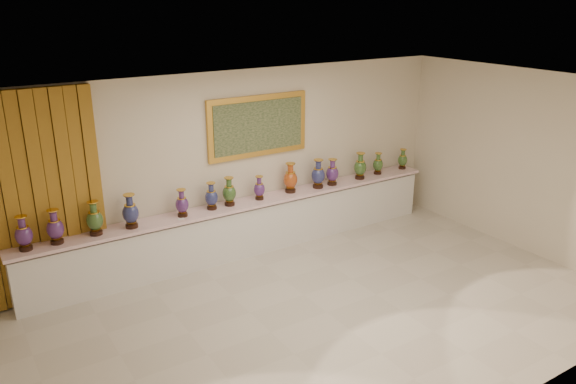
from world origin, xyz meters
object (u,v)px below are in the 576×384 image
Objects in this scene: counter at (246,228)px; vase_1 at (55,228)px; vase_0 at (24,235)px; vase_2 at (95,220)px.

counter is 14.90× the size of vase_1.
vase_2 reaches higher than vase_0.
vase_2 reaches higher than vase_1.
counter is 15.16× the size of vase_0.
vase_1 reaches higher than vase_0.
vase_0 is at bearing -179.11° from vase_2.
vase_1 is at bearing -178.34° from vase_2.
vase_1 is (0.39, -0.00, 0.00)m from vase_0.
vase_1 reaches higher than counter.
vase_1 is at bearing -0.15° from vase_0.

